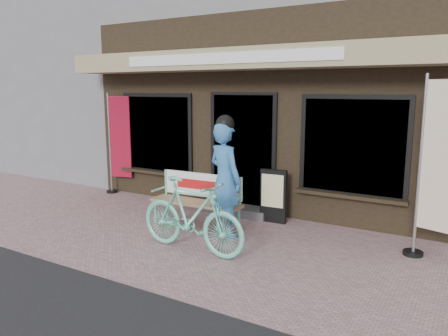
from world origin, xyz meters
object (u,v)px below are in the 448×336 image
Objects in this scene: bench at (199,195)px; menu_stand at (273,196)px; person at (225,177)px; nobori_red at (119,142)px; nobori_cream at (439,167)px; bicycle at (191,215)px.

menu_stand is (1.02, 0.76, -0.04)m from bench.
nobori_red reaches higher than person.
nobori_cream reaches higher than person.
nobori_cream is (6.29, -0.69, 0.14)m from nobori_red.
bench is 0.74× the size of nobori_red.
nobori_cream is at bearing -62.35° from bicycle.
nobori_cream is (2.94, 1.37, 0.74)m from bicycle.
bicycle is 1.88m from menu_stand.
nobori_cream is at bearing 2.13° from bench.
bicycle is at bearing -44.39° from nobori_red.
bicycle is 3.33m from nobori_cream.
person is at bearing -113.72° from menu_stand.
bicycle reaches higher than menu_stand.
person is 1.15m from menu_stand.
menu_stand is (3.76, -0.23, -0.65)m from nobori_red.
nobori_red is (-3.39, 1.22, 0.20)m from person.
menu_stand is at bearing -172.53° from nobori_cream.
nobori_cream is (3.55, 0.29, 0.76)m from bench.
bicycle is at bearing -63.12° from bench.
menu_stand is at bearing 34.12° from bench.
nobori_cream reaches higher than menu_stand.
bench is 0.66× the size of nobori_cream.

